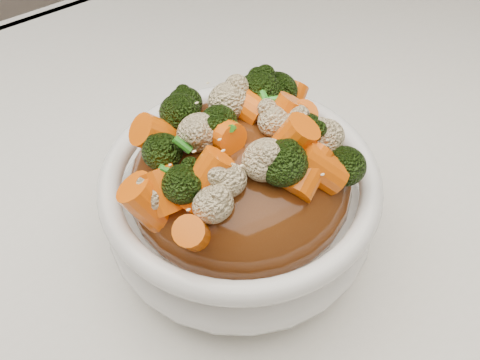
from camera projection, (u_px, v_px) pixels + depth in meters
tablecloth at (170, 230)px, 0.54m from camera, size 1.20×0.80×0.04m
bowl at (240, 206)px, 0.48m from camera, size 0.28×0.28×0.09m
sauce_base at (240, 183)px, 0.45m from camera, size 0.22×0.22×0.10m
carrots at (240, 123)px, 0.40m from camera, size 0.22×0.22×0.05m
broccoli at (240, 124)px, 0.40m from camera, size 0.22×0.22×0.05m
cauliflower at (240, 126)px, 0.41m from camera, size 0.22×0.22×0.04m
scallions at (240, 122)px, 0.40m from camera, size 0.16×0.16×0.02m
sesame_seeds at (240, 122)px, 0.40m from camera, size 0.20×0.20×0.01m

